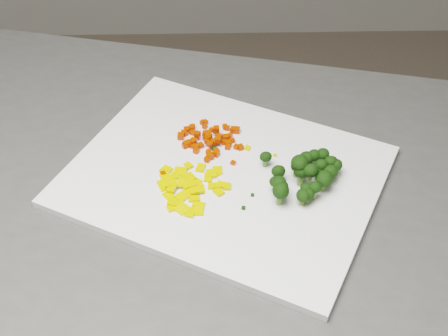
{
  "coord_description": "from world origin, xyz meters",
  "views": [
    {
      "loc": [
        0.39,
        -0.6,
        1.54
      ],
      "look_at": [
        0.41,
        0.07,
        0.92
      ],
      "focal_mm": 50.0,
      "sensor_mm": 36.0,
      "label": 1
    }
  ],
  "objects_px": {
    "pepper_pile": "(188,183)",
    "broccoli_pile": "(299,166)",
    "carrot_pile": "(211,136)",
    "cutting_board": "(224,176)"
  },
  "relations": [
    {
      "from": "pepper_pile",
      "to": "broccoli_pile",
      "type": "relative_size",
      "value": 0.97
    },
    {
      "from": "cutting_board",
      "to": "broccoli_pile",
      "type": "bearing_deg",
      "value": -8.68
    },
    {
      "from": "cutting_board",
      "to": "carrot_pile",
      "type": "height_order",
      "value": "carrot_pile"
    },
    {
      "from": "cutting_board",
      "to": "pepper_pile",
      "type": "relative_size",
      "value": 3.88
    },
    {
      "from": "carrot_pile",
      "to": "pepper_pile",
      "type": "distance_m",
      "value": 0.1
    },
    {
      "from": "pepper_pile",
      "to": "broccoli_pile",
      "type": "height_order",
      "value": "broccoli_pile"
    },
    {
      "from": "pepper_pile",
      "to": "broccoli_pile",
      "type": "bearing_deg",
      "value": 4.15
    },
    {
      "from": "pepper_pile",
      "to": "carrot_pile",
      "type": "bearing_deg",
      "value": 71.02
    },
    {
      "from": "carrot_pile",
      "to": "pepper_pile",
      "type": "height_order",
      "value": "carrot_pile"
    },
    {
      "from": "cutting_board",
      "to": "carrot_pile",
      "type": "distance_m",
      "value": 0.07
    }
  ]
}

